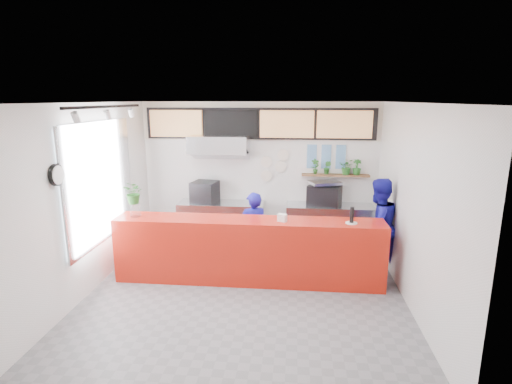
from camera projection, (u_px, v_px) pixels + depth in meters
The scene contains 46 objects.
floor at pixel (246, 291), 6.49m from camera, with size 5.00×5.00×0.00m, color slate.
ceiling at pixel (244, 103), 5.81m from camera, with size 5.00×5.00×0.00m, color silver.
wall_back at pixel (260, 173), 8.57m from camera, with size 5.00×5.00×0.00m, color white.
wall_left at pixel (90, 198), 6.39m from camera, with size 5.00×5.00×0.00m, color white.
wall_right at pixel (412, 206), 5.91m from camera, with size 5.00×5.00×0.00m, color white.
service_counter at pixel (248, 250), 6.76m from camera, with size 4.50×0.60×1.10m, color #B21A0C.
cream_band at pixel (260, 121), 8.31m from camera, with size 5.00×0.02×0.80m, color beige.
prep_bench at pixel (221, 223), 8.60m from camera, with size 1.80×0.60×0.90m, color #B2B5BA.
panini_oven at pixel (205, 192), 8.48m from camera, with size 0.50×0.50×0.45m, color black.
extraction_hood at pixel (219, 144), 8.16m from camera, with size 1.20×0.70×0.35m, color #B2B5BA.
hood_lip at pixel (219, 154), 8.21m from camera, with size 1.20×0.70×0.08m, color #B2B5BA.
right_bench at pixel (329, 226), 8.38m from camera, with size 1.80×0.60×0.90m, color #B2B5BA.
espresso_machine at pixel (324, 195), 8.24m from camera, with size 0.65×0.46×0.42m, color black.
espresso_tray at pixel (325, 183), 8.18m from camera, with size 0.61×0.42×0.06m, color #B0B2B8.
herb_shelf at pixel (335, 175), 8.33m from camera, with size 1.40×0.18×0.04m, color brown.
menu_board_far_left at pixel (176, 123), 8.39m from camera, with size 1.10×0.10×0.55m, color tan.
menu_board_mid_left at pixel (231, 124), 8.28m from camera, with size 1.10×0.10×0.55m, color black.
menu_board_mid_right at pixel (287, 124), 8.17m from camera, with size 1.10×0.10×0.55m, color tan.
menu_board_far_right at pixel (344, 124), 8.05m from camera, with size 1.10×0.10×0.55m, color tan.
soffit at pixel (259, 124), 8.30m from camera, with size 4.80×0.04×0.65m, color black.
window_pane at pixel (100, 182), 6.63m from camera, with size 0.04×2.20×1.90m, color silver.
window_frame at pixel (101, 182), 6.63m from camera, with size 0.03×2.30×2.00m, color #B2B5BA.
wall_clock_rim at pixel (56, 175), 5.39m from camera, with size 0.30×0.30×0.05m, color black.
wall_clock_face at pixel (58, 175), 5.39m from camera, with size 0.26×0.26×0.02m, color white.
track_rail at pixel (107, 107), 6.02m from camera, with size 0.05×2.40×0.04m, color black.
dec_plate_a at pixel (266, 162), 8.47m from camera, with size 0.24×0.24×0.03m, color silver.
dec_plate_b at pixel (281, 167), 8.47m from camera, with size 0.24×0.24×0.03m, color silver.
dec_plate_c at pixel (266, 176), 8.54m from camera, with size 0.24×0.24×0.03m, color silver.
dec_plate_d at pixel (283, 155), 8.41m from camera, with size 0.24×0.24×0.03m, color silver.
photo_frame_a at pixel (312, 151), 8.34m from camera, with size 0.20×0.02×0.25m, color #598CBF.
photo_frame_b at pixel (326, 151), 8.31m from camera, with size 0.20×0.02×0.25m, color #598CBF.
photo_frame_c at pixel (341, 151), 8.28m from camera, with size 0.20×0.02×0.25m, color #598CBF.
photo_frame_d at pixel (311, 162), 8.39m from camera, with size 0.20×0.02×0.25m, color #598CBF.
photo_frame_e at pixel (326, 163), 8.37m from camera, with size 0.20×0.02×0.25m, color #598CBF.
photo_frame_f at pixel (340, 163), 8.34m from camera, with size 0.20×0.02×0.25m, color #598CBF.
staff_center at pixel (253, 231), 7.18m from camera, with size 0.53×0.35×1.45m, color navy.
staff_right at pixel (377, 226), 7.06m from camera, with size 0.84×0.65×1.72m, color navy.
herb_a at pixel (315, 166), 8.32m from camera, with size 0.17×0.12×0.32m, color #266423.
herb_b at pixel (327, 167), 8.31m from camera, with size 0.16×0.13×0.28m, color #266423.
herb_c at pixel (347, 167), 8.26m from camera, with size 0.30×0.26×0.33m, color #266423.
herb_d at pixel (357, 167), 8.24m from camera, with size 0.18×0.16×0.32m, color #266423.
glass_vase at pixel (135, 210), 6.78m from camera, with size 0.18×0.18×0.22m, color silver.
basil_vase at pixel (134, 193), 6.71m from camera, with size 0.35×0.30×0.38m, color #266423.
napkin_holder at pixel (282, 218), 6.50m from camera, with size 0.14×0.09×0.12m, color white.
white_plate at pixel (351, 223), 6.41m from camera, with size 0.19×0.19×0.01m, color white.
pepper_mill at pixel (352, 215), 6.38m from camera, with size 0.06×0.06×0.26m, color black.
Camera 1 is at (0.75, -5.91, 3.05)m, focal length 28.00 mm.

